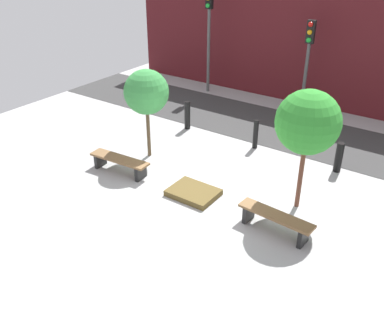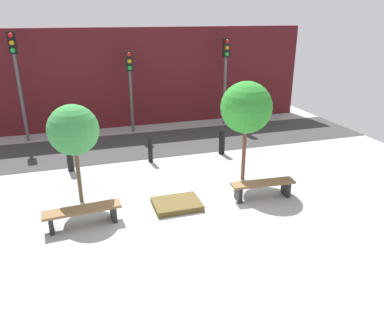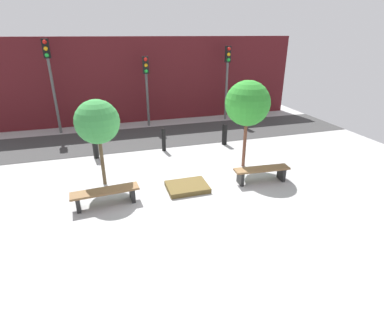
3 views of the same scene
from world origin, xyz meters
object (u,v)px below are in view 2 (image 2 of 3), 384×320
Objects in this scene: bench_left at (82,213)px; bollard_left at (150,149)px; bollard_far_left at (70,156)px; bollard_center at (222,142)px; traffic_light_mid_east at (226,66)px; tree_behind_right_bench at (246,108)px; planter_bed at (177,204)px; traffic_light_west at (16,68)px; traffic_light_mid_west at (130,77)px; bench_right at (263,186)px; tree_behind_left_bench at (73,130)px.

bench_left is 4.23m from bollard_left.
bollard_center is at bearing 0.00° from bollard_far_left.
traffic_light_mid_east reaches higher than bollard_center.
bollard_center is at bearing 0.00° from bollard_left.
traffic_light_mid_east is at bearing 73.09° from tree_behind_right_bench.
tree_behind_right_bench is at bearing 24.31° from planter_bed.
traffic_light_mid_east is (6.48, 7.17, 2.24)m from bench_left.
traffic_light_west is at bearing 137.60° from tree_behind_right_bench.
traffic_light_mid_east is at bearing 0.01° from traffic_light_mid_west.
bench_right reaches higher than planter_bed.
bench_right is 4.23m from bollard_left.
bench_left is 1.85× the size of bollard_far_left.
traffic_light_mid_west is at bearing 90.00° from bollard_left.
tree_behind_right_bench is 3.70m from bollard_left.
traffic_light_mid_west is at bearing -0.02° from traffic_light_west.
tree_behind_right_bench is at bearing 94.31° from bench_right.
bench_right is at bearing -56.42° from bollard_left.
traffic_light_mid_west reaches higher than tree_behind_left_bench.
tree_behind_right_bench is 3.02× the size of bollard_far_left.
tree_behind_left_bench is 3.59m from bollard_left.
planter_bed is 0.41× the size of tree_behind_right_bench.
bench_right is 9.98m from traffic_light_west.
bollard_left is (2.34, 2.27, -1.51)m from tree_behind_left_bench.
planter_bed is 3.19m from tree_behind_left_bench.
traffic_light_west reaches higher than bollard_left.
tree_behind_right_bench is at bearing 10.73° from bench_left.
bollard_center is at bearing -28.54° from traffic_light_west.
traffic_light_west reaches higher than traffic_light_mid_east.
tree_behind_right_bench is at bearing -44.10° from bollard_left.
tree_behind_left_bench is 0.89× the size of tree_behind_right_bench.
traffic_light_west reaches higher than bench_right.
tree_behind_right_bench reaches higher than tree_behind_left_bench.
traffic_light_west reaches higher than bench_left.
tree_behind_right_bench is at bearing 0.00° from tree_behind_left_bench.
bollard_center is (4.91, 2.27, -1.54)m from tree_behind_left_bench.
traffic_light_mid_east is at bearing 42.40° from tree_behind_left_bench.
planter_bed is at bearing 0.58° from bench_left.
traffic_light_mid_west is (4.14, -0.00, -0.50)m from traffic_light_west.
tree_behind_right_bench is at bearing -68.41° from traffic_light_mid_west.
planter_bed is 8.56m from traffic_light_west.
bench_left is at bearing -175.12° from planter_bed.
tree_behind_left_bench is 6.37m from traffic_light_mid_west.
tree_behind_right_bench is (-0.00, 1.26, 1.87)m from bench_right.
bollard_far_left is (-4.91, 3.53, 0.15)m from bench_right.
bollard_far_left is at bearing 180.00° from bollard_left.
bench_left is 7.80m from traffic_light_mid_west.
bench_right is at bearing -71.93° from traffic_light_mid_west.
bollard_left is at bearing -90.00° from traffic_light_mid_west.
bollard_far_left is 1.12× the size of bollard_center.
traffic_light_mid_east is (4.14, 3.65, 2.10)m from bollard_left.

